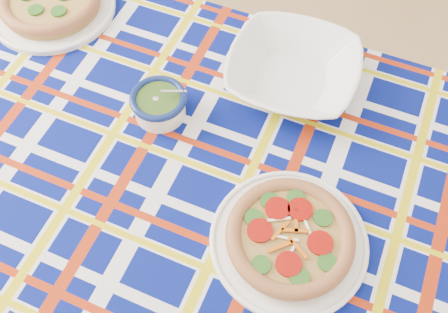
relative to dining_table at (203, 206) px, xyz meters
The scene contains 6 objects.
dining_table is the anchor object (origin of this frame).
tablecloth 0.02m from the dining_table, 90.00° to the right, with size 1.58×1.00×0.10m, color #050F62, non-canonical shape.
main_focaccia_plate 0.22m from the dining_table, ahead, with size 0.30×0.30×0.06m, color #A27C39, non-canonical shape.
pesto_bowl 0.24m from the dining_table, 143.52° to the left, with size 0.12×0.12×0.07m, color #213B10, non-canonical shape.
serving_bowl 0.35m from the dining_table, 81.64° to the left, with size 0.29×0.29×0.07m, color white.
second_focaccia_plate 0.64m from the dining_table, 154.15° to the left, with size 0.32×0.32×0.06m, color #A27C39, non-canonical shape.
Camera 1 is at (0.40, -0.20, 1.61)m, focal length 40.00 mm.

